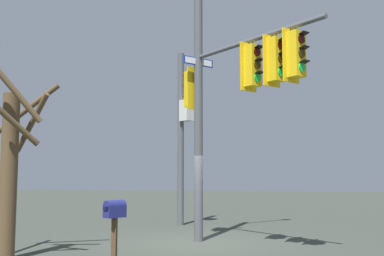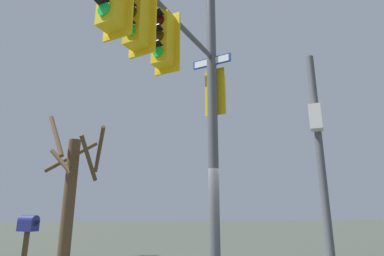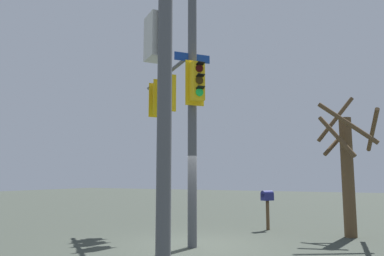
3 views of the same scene
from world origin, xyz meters
TOP-DOWN VIEW (x-y plane):
  - ground_plane at (0.00, 0.00)m, footprint 80.00×80.00m
  - main_signal_pole_assembly at (-0.92, 0.42)m, footprint 4.15×5.31m
  - secondary_pole_assembly at (1.45, -4.25)m, footprint 0.71×0.63m
  - mailbox at (0.95, 3.99)m, footprint 0.44×0.50m
  - bare_tree_across_street at (3.77, 3.55)m, footprint 2.03×2.07m

SIDE VIEW (x-z plane):
  - ground_plane at x=0.00m, z-range 0.00..0.00m
  - mailbox at x=0.95m, z-range 0.40..1.81m
  - bare_tree_across_street at x=3.77m, z-range -0.08..4.63m
  - secondary_pole_assembly at x=1.45m, z-range 0.27..7.03m
  - main_signal_pole_assembly at x=-0.92m, z-range 0.36..9.34m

